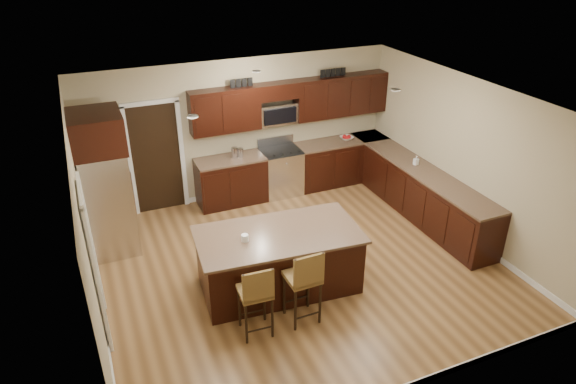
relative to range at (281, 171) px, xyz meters
name	(u,v)px	position (x,y,z in m)	size (l,w,h in m)	color
floor	(300,265)	(-0.68, -2.45, -0.47)	(6.00, 6.00, 0.00)	brown
ceiling	(302,101)	(-0.68, -2.45, 2.23)	(6.00, 6.00, 0.00)	silver
wall_back	(241,129)	(-0.68, 0.30, 0.88)	(6.00, 6.00, 0.00)	tan
wall_left	(85,232)	(-3.68, -2.45, 0.88)	(5.50, 5.50, 0.00)	tan
wall_right	(464,158)	(2.32, -2.45, 0.88)	(5.50, 5.50, 0.00)	tan
base_cabinets	(360,182)	(1.22, -1.01, -0.01)	(4.02, 3.96, 0.92)	black
upper_cabinets	(295,100)	(0.36, 0.13, 1.37)	(4.00, 0.33, 0.80)	black
range	(281,171)	(0.00, 0.00, 0.00)	(0.76, 0.64, 1.11)	silver
microwave	(277,114)	(0.00, 0.15, 1.15)	(0.76, 0.31, 0.40)	silver
doorway	(156,159)	(-2.33, 0.28, 0.56)	(0.85, 0.03, 2.06)	black
pantry_door	(93,266)	(-3.66, -2.75, 0.55)	(0.03, 0.80, 2.04)	white
letter_decor	(288,78)	(0.22, 0.13, 1.82)	(2.20, 0.03, 0.15)	black
island	(279,262)	(-1.18, -2.81, -0.04)	(2.43, 1.41, 0.92)	black
stool_left	(256,293)	(-1.83, -3.65, 0.20)	(0.43, 0.43, 1.08)	olive
stool_mid	(305,279)	(-1.16, -3.65, 0.24)	(0.43, 0.43, 1.14)	olive
refrigerator	(105,182)	(-3.30, -0.76, 0.74)	(0.79, 0.94, 2.35)	silver
floor_mat	(304,220)	(-0.03, -1.19, -0.47)	(0.91, 0.61, 0.01)	brown
fruit_bowl	(347,138)	(1.46, 0.00, 0.48)	(0.26, 0.26, 0.06)	silver
soap_bottle	(416,160)	(2.02, -1.59, 0.53)	(0.08, 0.08, 0.17)	#B2B2B2
canister_tall	(235,153)	(-0.93, 0.00, 0.55)	(0.12, 0.12, 0.21)	silver
canister_short	(240,153)	(-0.82, 0.00, 0.54)	(0.11, 0.11, 0.17)	silver
island_jar	(245,238)	(-1.68, -2.81, 0.50)	(0.10, 0.10, 0.10)	white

